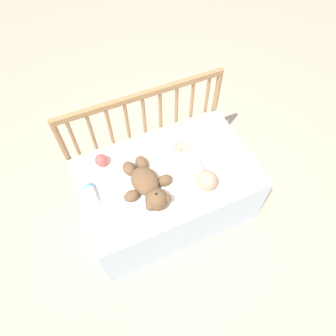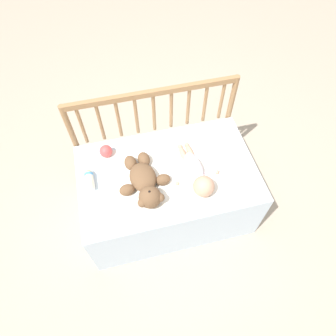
{
  "view_description": "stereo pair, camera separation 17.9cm",
  "coord_description": "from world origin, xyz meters",
  "views": [
    {
      "loc": [
        -0.41,
        -0.93,
        2.03
      ],
      "look_at": [
        0.0,
        -0.01,
        0.54
      ],
      "focal_mm": 32.0,
      "sensor_mm": 36.0,
      "label": 1
    },
    {
      "loc": [
        -0.24,
        -0.98,
        2.03
      ],
      "look_at": [
        0.0,
        -0.01,
        0.54
      ],
      "focal_mm": 32.0,
      "sensor_mm": 36.0,
      "label": 2
    }
  ],
  "objects": [
    {
      "name": "teddy_bear",
      "position": [
        -0.16,
        -0.07,
        0.53
      ],
      "size": [
        0.32,
        0.4,
        0.13
      ],
      "color": "brown",
      "rests_on": "crib_mattress"
    },
    {
      "name": "crib_mattress",
      "position": [
        0.0,
        0.0,
        0.24
      ],
      "size": [
        1.11,
        0.69,
        0.48
      ],
      "color": "silver",
      "rests_on": "ground_plane"
    },
    {
      "name": "crib_rail",
      "position": [
        0.0,
        0.37,
        0.58
      ],
      "size": [
        1.11,
        0.04,
        0.82
      ],
      "color": "#997047",
      "rests_on": "ground_plane"
    },
    {
      "name": "baby_bottle",
      "position": [
        -0.47,
        0.04,
        0.51
      ],
      "size": [
        0.06,
        0.14,
        0.06
      ],
      "color": "#F4E5CC",
      "rests_on": "crib_mattress"
    },
    {
      "name": "blanket",
      "position": [
        0.01,
        -0.03,
        0.48
      ],
      "size": [
        0.84,
        0.55,
        0.01
      ],
      "color": "white",
      "rests_on": "crib_mattress"
    },
    {
      "name": "ground_plane",
      "position": [
        0.0,
        0.0,
        0.0
      ],
      "size": [
        12.0,
        12.0,
        0.0
      ],
      "primitive_type": "plane",
      "color": "tan"
    },
    {
      "name": "baby",
      "position": [
        0.16,
        -0.09,
        0.53
      ],
      "size": [
        0.31,
        0.43,
        0.13
      ],
      "color": "white",
      "rests_on": "crib_mattress"
    },
    {
      "name": "toy_ball",
      "position": [
        -0.35,
        0.22,
        0.52
      ],
      "size": [
        0.08,
        0.08,
        0.08
      ],
      "color": "#DB4C4C",
      "rests_on": "crib_mattress"
    }
  ]
}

